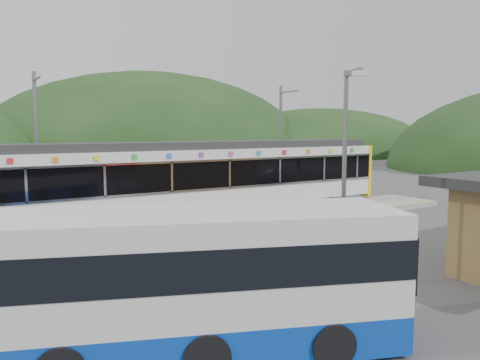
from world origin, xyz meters
TOP-DOWN VIEW (x-y plane):
  - ground at (0.00, 0.00)m, footprint 120.00×120.00m
  - hills at (6.19, 5.29)m, footprint 146.00×149.00m
  - platform at (0.00, 3.30)m, footprint 26.00×3.20m
  - yellow_line at (0.00, 2.00)m, footprint 26.00×0.10m
  - train at (0.49, 6.00)m, footprint 20.44×3.01m
  - catenary_mast_west at (-7.00, 8.56)m, footprint 0.18×1.80m
  - catenary_mast_east at (7.00, 8.56)m, footprint 0.18×1.80m
  - bus at (-7.48, -6.49)m, footprint 10.42×5.83m
  - lamp_post at (-1.41, -5.83)m, footprint 0.49×1.09m

SIDE VIEW (x-z plane):
  - ground at x=0.00m, z-range 0.00..0.00m
  - hills at x=6.19m, z-range -13.00..13.00m
  - platform at x=0.00m, z-range 0.00..0.30m
  - yellow_line at x=0.00m, z-range 0.30..0.31m
  - bus at x=-7.48m, z-range -0.05..2.74m
  - train at x=0.49m, z-range 0.19..3.93m
  - lamp_post at x=-1.41m, z-range 0.57..6.47m
  - catenary_mast_west at x=-7.00m, z-range 0.15..7.15m
  - catenary_mast_east at x=7.00m, z-range 0.15..7.15m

